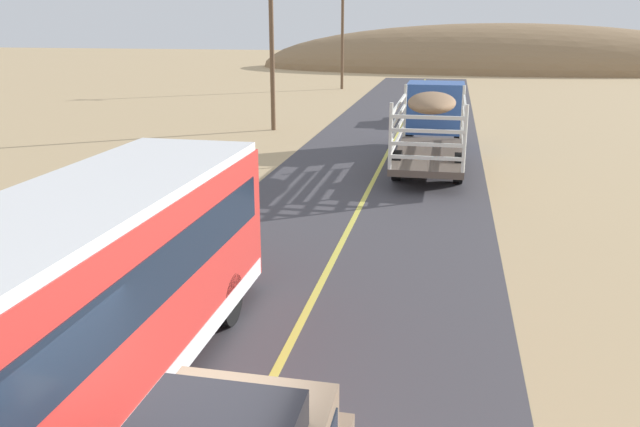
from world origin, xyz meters
TOP-DOWN VIEW (x-y plane):
  - livestock_truck at (1.90, 21.61)m, footprint 2.53×9.70m
  - bus at (-2.46, 1.87)m, footprint 2.54×10.00m
  - car_far at (1.46, 31.43)m, footprint 1.80×4.40m
  - power_pole_mid at (-6.59, 26.88)m, footprint 2.20×0.24m
  - power_pole_far at (-6.59, 48.38)m, footprint 2.20×0.24m
  - distant_hill at (8.21, 74.43)m, footprint 58.57×21.33m

SIDE VIEW (x-z plane):
  - distant_hill at x=8.21m, z-range -5.34..5.34m
  - car_far at x=1.46m, z-range -0.04..1.42m
  - bus at x=-2.46m, z-range 0.14..3.35m
  - livestock_truck at x=1.90m, z-range 0.28..3.30m
  - power_pole_far at x=-6.59m, z-range 0.29..8.68m
  - power_pole_mid at x=-6.59m, z-range 0.30..8.82m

